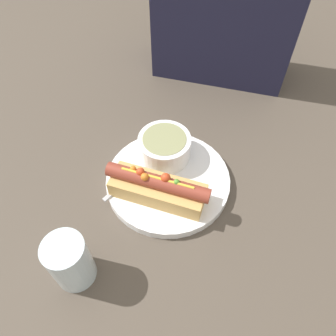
{
  "coord_description": "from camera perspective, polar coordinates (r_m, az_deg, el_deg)",
  "views": [
    {
      "loc": [
        0.1,
        -0.36,
        0.54
      ],
      "look_at": [
        0.0,
        0.0,
        0.05
      ],
      "focal_mm": 35.0,
      "sensor_mm": 36.0,
      "label": 1
    }
  ],
  "objects": [
    {
      "name": "ground_plane",
      "position": [
        0.66,
        0.0,
        -2.65
      ],
      "size": [
        4.0,
        4.0,
        0.0
      ],
      "primitive_type": "plane",
      "color": "#4C4238"
    },
    {
      "name": "dinner_plate",
      "position": [
        0.65,
        0.0,
        -2.19
      ],
      "size": [
        0.24,
        0.24,
        0.02
      ],
      "color": "white",
      "rests_on": "ground_plane"
    },
    {
      "name": "hot_dog",
      "position": [
        0.6,
        -1.82,
        -3.45
      ],
      "size": [
        0.19,
        0.07,
        0.07
      ],
      "rotation": [
        0.0,
        0.0,
        -0.06
      ],
      "color": "tan",
      "rests_on": "dinner_plate"
    },
    {
      "name": "soup_bowl",
      "position": [
        0.66,
        -0.61,
        3.8
      ],
      "size": [
        0.11,
        0.11,
        0.05
      ],
      "color": "white",
      "rests_on": "dinner_plate"
    },
    {
      "name": "spoon",
      "position": [
        0.66,
        -3.45,
        0.98
      ],
      "size": [
        0.09,
        0.16,
        0.01
      ],
      "rotation": [
        0.0,
        0.0,
        1.1
      ],
      "color": "#B7B7BC",
      "rests_on": "dinner_plate"
    },
    {
      "name": "drinking_glass",
      "position": [
        0.55,
        -16.69,
        -15.34
      ],
      "size": [
        0.07,
        0.07,
        0.1
      ],
      "color": "silver",
      "rests_on": "ground_plane"
    }
  ]
}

